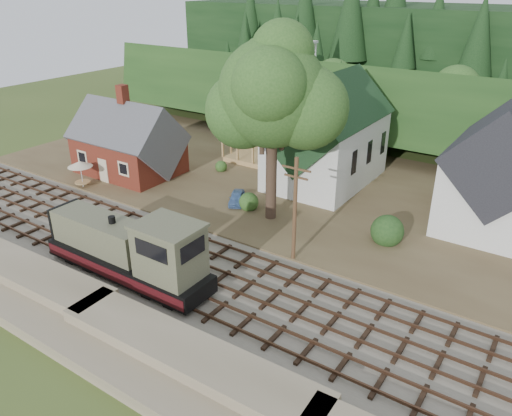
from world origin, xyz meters
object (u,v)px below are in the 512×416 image
Objects in this scene: locomotive at (131,251)px; car_blue at (237,198)px; car_green at (92,159)px; patio_set at (80,165)px.

locomotive is 13.85m from car_blue.
patio_set is at bearing -147.63° from car_green.
patio_set is (4.12, -4.57, 1.57)m from car_green.
locomotive is 18.14m from patio_set.
car_green is 6.35m from patio_set.
car_blue is 1.21× the size of patio_set.
car_green is at bearing 132.04° from patio_set.
car_blue is at bearing -97.70° from car_green.
car_blue is (-1.32, 13.72, -1.40)m from locomotive.
car_green is (-20.14, 13.07, -1.30)m from locomotive.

